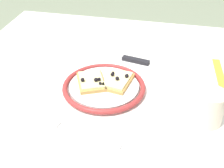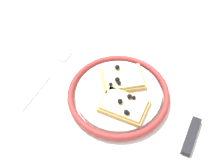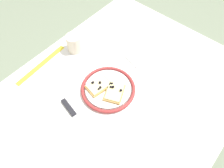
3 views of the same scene
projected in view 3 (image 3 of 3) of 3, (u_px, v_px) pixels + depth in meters
ground_plane at (118, 144)px, 1.52m from camera, size 6.00×6.00×0.00m
dining_table at (121, 101)px, 1.01m from camera, size 1.07×0.87×0.70m
plate at (108, 89)px, 0.93m from camera, size 0.23×0.23×0.02m
pizza_slice_near at (115, 92)px, 0.91m from camera, size 0.12×0.11×0.03m
pizza_slice_far at (99, 86)px, 0.93m from camera, size 0.11×0.09×0.03m
knife at (73, 113)px, 0.87m from camera, size 0.07×0.24×0.01m
fork at (136, 66)px, 1.01m from camera, size 0.06×0.20×0.00m
cup at (74, 43)px, 1.04m from camera, size 0.07×0.07×0.09m
measuring_tape at (41, 65)px, 1.02m from camera, size 0.29×0.04×0.00m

